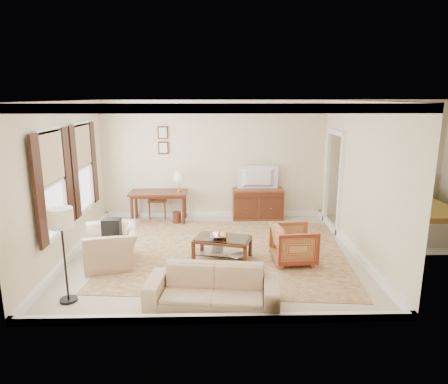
{
  "coord_description": "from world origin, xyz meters",
  "views": [
    {
      "loc": [
        0.02,
        -7.28,
        2.97
      ],
      "look_at": [
        0.2,
        0.3,
        1.15
      ],
      "focal_mm": 32.0,
      "sensor_mm": 36.0,
      "label": 1
    }
  ],
  "objects_px": {
    "tv": "(258,170)",
    "striped_armchair": "(294,243)",
    "writing_desk": "(159,196)",
    "club_armchair": "(111,240)",
    "coffee_table": "(222,243)",
    "sideboard": "(258,204)",
    "sofa": "(213,281)"
  },
  "relations": [
    {
      "from": "coffee_table",
      "to": "club_armchair",
      "type": "height_order",
      "value": "club_armchair"
    },
    {
      "from": "club_armchair",
      "to": "tv",
      "type": "bearing_deg",
      "value": 119.09
    },
    {
      "from": "writing_desk",
      "to": "club_armchair",
      "type": "distance_m",
      "value": 2.58
    },
    {
      "from": "tv",
      "to": "club_armchair",
      "type": "distance_m",
      "value": 4.04
    },
    {
      "from": "writing_desk",
      "to": "sofa",
      "type": "distance_m",
      "value": 4.27
    },
    {
      "from": "sideboard",
      "to": "club_armchair",
      "type": "relative_size",
      "value": 1.19
    },
    {
      "from": "striped_armchair",
      "to": "sofa",
      "type": "height_order",
      "value": "striped_armchair"
    },
    {
      "from": "coffee_table",
      "to": "striped_armchair",
      "type": "relative_size",
      "value": 1.49
    },
    {
      "from": "sideboard",
      "to": "sofa",
      "type": "height_order",
      "value": "sideboard"
    },
    {
      "from": "writing_desk",
      "to": "sofa",
      "type": "bearing_deg",
      "value": -72.06
    },
    {
      "from": "sideboard",
      "to": "coffee_table",
      "type": "xyz_separation_m",
      "value": [
        -0.92,
        -2.54,
        -0.05
      ]
    },
    {
      "from": "sideboard",
      "to": "club_armchair",
      "type": "xyz_separation_m",
      "value": [
        -2.93,
        -2.7,
        0.08
      ]
    },
    {
      "from": "sideboard",
      "to": "tv",
      "type": "relative_size",
      "value": 1.32
    },
    {
      "from": "sideboard",
      "to": "coffee_table",
      "type": "height_order",
      "value": "sideboard"
    },
    {
      "from": "writing_desk",
      "to": "coffee_table",
      "type": "relative_size",
      "value": 1.2
    },
    {
      "from": "tv",
      "to": "striped_armchair",
      "type": "relative_size",
      "value": 1.23
    },
    {
      "from": "writing_desk",
      "to": "tv",
      "type": "distance_m",
      "value": 2.49
    },
    {
      "from": "tv",
      "to": "club_armchair",
      "type": "bearing_deg",
      "value": 42.42
    },
    {
      "from": "coffee_table",
      "to": "club_armchair",
      "type": "xyz_separation_m",
      "value": [
        -2.01,
        -0.16,
        0.13
      ]
    },
    {
      "from": "writing_desk",
      "to": "tv",
      "type": "height_order",
      "value": "tv"
    },
    {
      "from": "tv",
      "to": "sideboard",
      "type": "bearing_deg",
      "value": -90.0
    },
    {
      "from": "tv",
      "to": "coffee_table",
      "type": "relative_size",
      "value": 0.82
    },
    {
      "from": "tv",
      "to": "striped_armchair",
      "type": "height_order",
      "value": "tv"
    },
    {
      "from": "club_armchair",
      "to": "sofa",
      "type": "xyz_separation_m",
      "value": [
        1.83,
        -1.53,
        -0.08
      ]
    },
    {
      "from": "tv",
      "to": "coffee_table",
      "type": "bearing_deg",
      "value": 69.86
    },
    {
      "from": "tv",
      "to": "writing_desk",
      "type": "bearing_deg",
      "value": 3.66
    },
    {
      "from": "sideboard",
      "to": "sofa",
      "type": "distance_m",
      "value": 4.37
    },
    {
      "from": "sofa",
      "to": "sideboard",
      "type": "bearing_deg",
      "value": 81.97
    },
    {
      "from": "striped_armchair",
      "to": "club_armchair",
      "type": "distance_m",
      "value": 3.3
    },
    {
      "from": "club_armchair",
      "to": "sofa",
      "type": "height_order",
      "value": "club_armchair"
    },
    {
      "from": "striped_armchair",
      "to": "sofa",
      "type": "bearing_deg",
      "value": 130.76
    },
    {
      "from": "tv",
      "to": "coffee_table",
      "type": "height_order",
      "value": "tv"
    }
  ]
}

